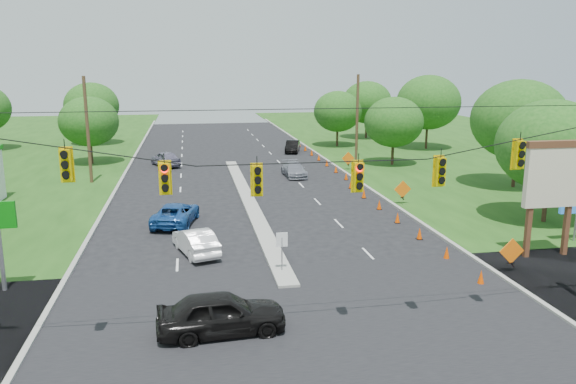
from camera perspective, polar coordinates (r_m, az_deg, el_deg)
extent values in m
plane|color=black|center=(21.97, 2.05, -13.77)|extent=(160.00, 160.00, 0.00)
cube|color=black|center=(21.97, 2.05, -13.77)|extent=(160.00, 14.00, 0.02)
cube|color=gray|center=(50.52, -16.62, 0.98)|extent=(0.25, 110.00, 0.16)
cube|color=gray|center=(52.18, 5.98, 1.80)|extent=(0.25, 110.00, 0.16)
cube|color=gray|center=(41.60, -4.04, -0.95)|extent=(1.00, 34.00, 0.18)
cylinder|color=gray|center=(27.06, -0.62, -6.48)|extent=(0.06, 0.06, 1.80)
cube|color=white|center=(26.81, -0.62, -4.86)|extent=(0.55, 0.04, 0.70)
cylinder|color=black|center=(18.90, 2.86, 4.21)|extent=(24.00, 0.04, 0.04)
cube|color=#EAC300|center=(18.85, -21.61, 2.54)|extent=(0.34, 0.24, 1.00)
cube|color=#EAC300|center=(18.58, -12.38, 1.35)|extent=(0.34, 0.24, 1.00)
cube|color=#EAC300|center=(18.72, -3.15, 1.17)|extent=(0.34, 0.24, 1.00)
cube|color=#EAC300|center=(19.45, 7.14, 1.52)|extent=(0.34, 0.24, 1.00)
cube|color=#EAC300|center=(20.52, 15.18, 2.01)|extent=(0.34, 0.24, 1.00)
cube|color=#EAC300|center=(21.88, 22.41, 3.53)|extent=(0.34, 0.24, 1.00)
cylinder|color=#422D1C|center=(50.19, -19.68, 5.90)|extent=(0.28, 0.28, 9.00)
cylinder|color=#422D1C|center=(56.98, 7.03, 7.26)|extent=(0.28, 0.28, 9.00)
cylinder|color=gray|center=(27.66, -27.21, -5.11)|extent=(0.20, 0.20, 4.00)
cube|color=#59331E|center=(31.40, 23.30, -2.35)|extent=(0.25, 0.25, 4.40)
cube|color=#59331E|center=(32.65, 26.53, -2.11)|extent=(0.25, 0.25, 4.40)
cube|color=beige|center=(31.58, 25.30, 1.46)|extent=(3.00, 0.35, 3.20)
cube|color=#59331E|center=(31.34, 25.58, 4.42)|extent=(3.20, 0.40, 0.35)
cylinder|color=gray|center=(35.67, 27.20, -2.68)|extent=(0.12, 0.12, 2.40)
cone|color=#E44300|center=(27.38, 19.01, -8.19)|extent=(0.32, 0.32, 0.70)
cone|color=#E44300|center=(30.29, 15.82, -5.96)|extent=(0.32, 0.32, 0.70)
cone|color=#E44300|center=(33.31, 13.22, -4.11)|extent=(0.32, 0.32, 0.70)
cone|color=#E44300|center=(36.42, 11.07, -2.57)|extent=(0.32, 0.32, 0.70)
cone|color=#E44300|center=(39.60, 9.26, -1.27)|extent=(0.32, 0.32, 0.70)
cone|color=#E44300|center=(42.82, 7.72, -0.16)|extent=(0.32, 0.32, 0.70)
cone|color=#E44300|center=(46.09, 6.40, 0.79)|extent=(0.32, 0.32, 0.70)
cone|color=#E44300|center=(49.54, 5.93, 1.63)|extent=(0.32, 0.32, 0.70)
cone|color=#E44300|center=(52.86, 4.89, 2.35)|extent=(0.32, 0.32, 0.70)
cone|color=#E44300|center=(56.19, 3.97, 2.98)|extent=(0.32, 0.32, 0.70)
cone|color=#E44300|center=(59.55, 3.15, 3.54)|extent=(0.32, 0.32, 0.70)
cone|color=#E44300|center=(62.92, 2.42, 4.04)|extent=(0.32, 0.32, 0.70)
cone|color=#E44300|center=(66.30, 1.77, 4.49)|extent=(0.32, 0.32, 0.70)
cone|color=#E44300|center=(69.70, 1.18, 4.89)|extent=(0.32, 0.32, 0.70)
cube|color=black|center=(29.14, 21.68, -6.72)|extent=(0.06, 0.58, 0.26)
cube|color=black|center=(29.14, 21.68, -6.72)|extent=(0.06, 0.58, 0.26)
cube|color=orange|center=(28.96, 21.78, -5.60)|extent=(1.27, 0.05, 1.27)
cube|color=black|center=(41.18, 11.53, -0.54)|extent=(0.06, 0.58, 0.26)
cube|color=black|center=(41.18, 11.53, -0.54)|extent=(0.06, 0.58, 0.26)
cube|color=orange|center=(41.04, 11.57, 0.28)|extent=(1.27, 0.05, 1.27)
cube|color=black|center=(54.16, 6.12, 2.79)|extent=(0.06, 0.58, 0.26)
cube|color=black|center=(54.16, 6.12, 2.79)|extent=(0.06, 0.58, 0.26)
cube|color=orange|center=(54.06, 6.14, 3.41)|extent=(1.27, 0.05, 1.27)
cylinder|color=black|center=(60.62, -19.36, 3.88)|extent=(0.28, 0.28, 2.52)
ellipsoid|color=#194C14|center=(60.27, -19.57, 6.77)|extent=(5.88, 5.88, 5.04)
cylinder|color=black|center=(75.61, -19.13, 5.64)|extent=(0.28, 0.28, 2.88)
ellipsoid|color=#194C14|center=(75.30, -19.32, 8.30)|extent=(6.72, 6.72, 5.76)
cylinder|color=black|center=(39.21, 24.69, -0.79)|extent=(0.28, 0.28, 2.88)
ellipsoid|color=#194C14|center=(38.61, 25.17, 4.30)|extent=(6.72, 6.72, 5.76)
cylinder|color=black|center=(49.52, 22.02, 2.26)|extent=(0.28, 0.28, 3.24)
ellipsoid|color=#194C14|center=(49.02, 22.41, 6.81)|extent=(7.56, 7.56, 6.48)
cylinder|color=black|center=(57.56, 10.58, 3.94)|extent=(0.28, 0.28, 2.52)
ellipsoid|color=#194C14|center=(57.18, 10.70, 7.00)|extent=(5.88, 5.88, 5.04)
cylinder|color=black|center=(69.70, 13.89, 5.58)|extent=(0.28, 0.28, 3.24)
ellipsoid|color=#194C14|center=(69.35, 14.07, 8.83)|extent=(7.56, 7.56, 6.48)
cylinder|color=black|center=(78.51, 7.95, 6.45)|extent=(0.28, 0.28, 2.88)
ellipsoid|color=#194C14|center=(78.21, 8.03, 9.02)|extent=(6.72, 6.72, 5.76)
cylinder|color=black|center=(70.16, 5.02, 5.65)|extent=(0.28, 0.28, 2.52)
ellipsoid|color=#194C14|center=(69.85, 5.07, 8.16)|extent=(5.88, 5.88, 5.04)
imported|color=black|center=(21.43, -6.77, -12.14)|extent=(4.90, 2.25, 1.63)
imported|color=white|center=(30.30, -9.37, -4.97)|extent=(2.59, 4.40, 1.37)
imported|color=#1A4990|center=(36.11, -11.34, -2.15)|extent=(3.31, 5.35, 1.38)
imported|color=gray|center=(50.81, 0.62, 2.31)|extent=(1.90, 4.48, 1.29)
imported|color=slate|center=(57.30, -12.33, 3.33)|extent=(3.40, 4.85, 1.53)
imported|color=black|center=(65.19, 0.46, 4.65)|extent=(2.50, 4.39, 1.37)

